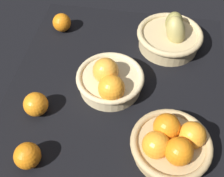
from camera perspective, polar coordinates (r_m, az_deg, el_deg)
market_tray at (r=97.53cm, az=1.13°, el=-0.49°), size 84.00×72.00×3.00cm
basket_center at (r=92.58cm, az=-0.47°, el=1.53°), size 21.92×21.92×11.95cm
basket_near_left at (r=81.53cm, az=11.60°, el=-10.54°), size 22.34×22.34×10.66cm
basket_near_right_pears at (r=109.57cm, az=11.33°, el=10.02°), size 23.84×23.84×14.86cm
loose_orange_front_gap at (r=82.22cm, az=-16.26°, el=-12.55°), size 7.27×7.27×7.27cm
loose_orange_back_gap at (r=116.98cm, az=-9.82°, el=12.63°), size 7.07×7.07×7.07cm
loose_orange_side_gap at (r=90.64cm, az=-14.72°, el=-3.02°), size 7.48×7.48×7.48cm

